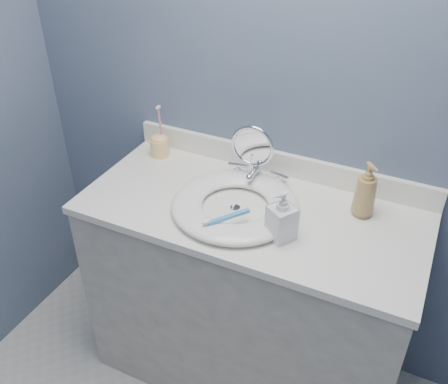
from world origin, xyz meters
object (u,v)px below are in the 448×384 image
Objects in this scene: makeup_mirror at (252,153)px; soap_bottle_clear at (282,215)px; toothbrush_holder at (160,144)px; soap_bottle_amber at (366,190)px.

makeup_mirror is 0.33m from soap_bottle_clear.
toothbrush_holder is at bearing -171.32° from soap_bottle_clear.
soap_bottle_clear is 0.79× the size of toothbrush_holder.
soap_bottle_clear is (-0.21, -0.24, -0.01)m from soap_bottle_amber.
soap_bottle_amber is at bearing -3.19° from toothbrush_holder.
soap_bottle_clear is 0.70m from toothbrush_holder.
soap_bottle_amber is 0.32m from soap_bottle_clear.
soap_bottle_clear is (0.21, -0.25, -0.04)m from makeup_mirror.
makeup_mirror reaches higher than toothbrush_holder.
toothbrush_holder reaches higher than soap_bottle_amber.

